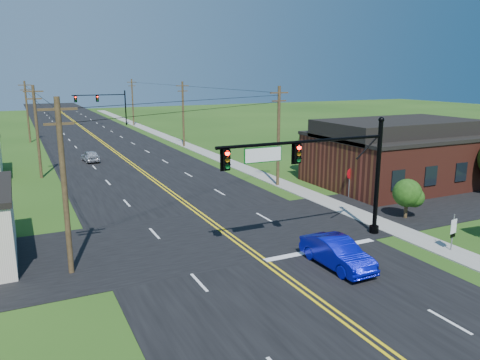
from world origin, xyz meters
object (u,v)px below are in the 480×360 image
blue_car (337,253)px  stop_sign (350,177)px  signal_mast_main (319,167)px  route_sign (453,230)px  signal_mast_far (103,103)px

blue_car → stop_sign: (9.72, 11.16, 1.01)m
stop_sign → signal_mast_main: bearing=-156.6°
route_sign → stop_sign: (2.33, 12.20, 0.48)m
signal_mast_main → blue_car: bearing=-107.5°
signal_mast_far → route_sign: bearing=-85.3°
signal_mast_far → blue_car: signal_mast_far is taller
blue_car → stop_sign: bearing=47.7°
signal_mast_far → blue_car: bearing=-90.9°
blue_car → signal_mast_far: bearing=87.8°
route_sign → stop_sign: size_ratio=0.90×
blue_car → stop_sign: stop_sign is taller
signal_mast_main → route_sign: size_ratio=5.05×
signal_mast_main → signal_mast_far: same height
signal_mast_far → stop_sign: 64.83m
signal_mast_main → blue_car: size_ratio=2.39×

